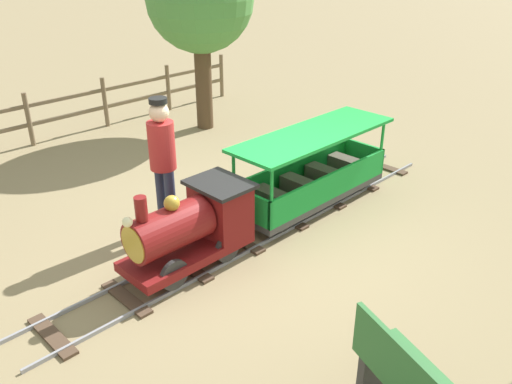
% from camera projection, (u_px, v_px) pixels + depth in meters
% --- Properties ---
extents(ground_plane, '(60.00, 60.00, 0.00)m').
position_uv_depth(ground_plane, '(257.00, 233.00, 6.27)').
color(ground_plane, '#8C7A56').
extents(track, '(0.71, 6.05, 0.04)m').
position_uv_depth(track, '(263.00, 229.00, 6.32)').
color(track, gray).
rests_on(track, ground_plane).
extents(locomotive, '(0.67, 1.45, 0.98)m').
position_uv_depth(locomotive, '(193.00, 226.00, 5.46)').
color(locomotive, maroon).
rests_on(locomotive, ground_plane).
extents(passenger_car, '(0.77, 2.35, 0.97)m').
position_uv_depth(passenger_car, '(312.00, 176.00, 6.71)').
color(passenger_car, '#3F3F3F').
rests_on(passenger_car, ground_plane).
extents(conductor_person, '(0.30, 0.30, 1.62)m').
position_uv_depth(conductor_person, '(163.00, 155.00, 5.93)').
color(conductor_person, '#282D47').
rests_on(conductor_person, ground_plane).
extents(oak_tree_far, '(1.80, 1.80, 3.15)m').
position_uv_depth(oak_tree_far, '(200.00, 0.00, 8.73)').
color(oak_tree_far, '#4C3823').
rests_on(oak_tree_far, ground_plane).
extents(fence_section, '(0.08, 7.13, 0.90)m').
position_uv_depth(fence_section, '(68.00, 109.00, 9.11)').
color(fence_section, '#756047').
rests_on(fence_section, ground_plane).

